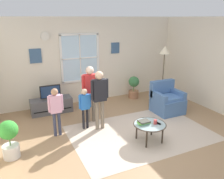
# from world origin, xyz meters

# --- Properties ---
(ground_plane) EXTENTS (6.45, 6.08, 0.02)m
(ground_plane) POSITION_xyz_m (0.00, 0.00, -0.01)
(ground_plane) COLOR #9E7A56
(back_wall) EXTENTS (5.85, 0.17, 2.61)m
(back_wall) POSITION_xyz_m (-0.01, 2.80, 1.31)
(back_wall) COLOR beige
(back_wall) RESTS_ON ground_plane
(area_rug) EXTENTS (3.19, 2.17, 0.01)m
(area_rug) POSITION_xyz_m (0.30, 0.14, 0.00)
(area_rug) COLOR #C6B29E
(area_rug) RESTS_ON ground_plane
(tv_stand) EXTENTS (1.13, 0.44, 0.42)m
(tv_stand) POSITION_xyz_m (-1.35, 2.25, 0.21)
(tv_stand) COLOR #4C4C51
(tv_stand) RESTS_ON ground_plane
(television) EXTENTS (0.56, 0.08, 0.39)m
(television) POSITION_xyz_m (-1.35, 2.24, 0.62)
(television) COLOR #4C4C4C
(television) RESTS_ON tv_stand
(armchair) EXTENTS (0.76, 0.74, 0.87)m
(armchair) POSITION_xyz_m (1.62, 0.90, 0.33)
(armchair) COLOR #476B9E
(armchair) RESTS_ON ground_plane
(coffee_table) EXTENTS (0.71, 0.71, 0.41)m
(coffee_table) POSITION_xyz_m (0.27, -0.25, 0.38)
(coffee_table) COLOR #99B2B7
(coffee_table) RESTS_ON ground_plane
(book_stack) EXTENTS (0.26, 0.19, 0.08)m
(book_stack) POSITION_xyz_m (0.15, -0.20, 0.45)
(book_stack) COLOR #7CB99B
(book_stack) RESTS_ON coffee_table
(cup) EXTENTS (0.07, 0.07, 0.10)m
(cup) POSITION_xyz_m (0.37, -0.30, 0.46)
(cup) COLOR #BF3F3F
(cup) RESTS_ON coffee_table
(remote_near_books) EXTENTS (0.06, 0.14, 0.02)m
(remote_near_books) POSITION_xyz_m (0.44, -0.31, 0.42)
(remote_near_books) COLOR black
(remote_near_books) RESTS_ON coffee_table
(remote_near_cup) EXTENTS (0.09, 0.14, 0.02)m
(remote_near_cup) POSITION_xyz_m (0.43, -0.30, 0.42)
(remote_near_cup) COLOR black
(remote_near_cup) RESTS_ON coffee_table
(person_blue_shirt) EXTENTS (0.30, 0.14, 1.01)m
(person_blue_shirt) POSITION_xyz_m (-0.79, 0.90, 0.63)
(person_blue_shirt) COLOR black
(person_blue_shirt) RESTS_ON ground_plane
(person_pink_shirt) EXTENTS (0.34, 0.15, 1.13)m
(person_pink_shirt) POSITION_xyz_m (-1.48, 0.85, 0.71)
(person_pink_shirt) COLOR #333851
(person_pink_shirt) RESTS_ON ground_plane
(person_black_shirt) EXTENTS (0.43, 0.20, 1.43)m
(person_black_shirt) POSITION_xyz_m (-0.48, 0.75, 0.90)
(person_black_shirt) COLOR #726656
(person_black_shirt) RESTS_ON ground_plane
(person_red_shirt) EXTENTS (0.44, 0.20, 1.46)m
(person_red_shirt) POSITION_xyz_m (-0.54, 1.21, 0.91)
(person_red_shirt) COLOR #726656
(person_red_shirt) RESTS_ON ground_plane
(potted_plant_by_window) EXTENTS (0.35, 0.35, 0.74)m
(potted_plant_by_window) POSITION_xyz_m (1.38, 2.34, 0.39)
(potted_plant_by_window) COLOR #9E6B4C
(potted_plant_by_window) RESTS_ON ground_plane
(potted_plant_corner) EXTENTS (0.36, 0.36, 0.77)m
(potted_plant_corner) POSITION_xyz_m (-2.47, 0.36, 0.43)
(potted_plant_corner) COLOR silver
(potted_plant_corner) RESTS_ON ground_plane
(floor_lamp) EXTENTS (0.32, 0.32, 1.79)m
(floor_lamp) POSITION_xyz_m (1.88, 1.48, 1.50)
(floor_lamp) COLOR black
(floor_lamp) RESTS_ON ground_plane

